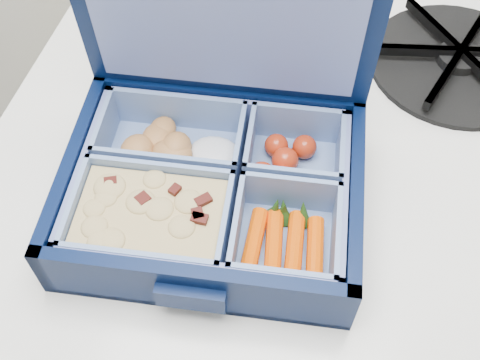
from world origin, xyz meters
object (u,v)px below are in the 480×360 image
(stove, at_px, (290,304))
(fork, at_px, (278,84))
(bento_box, at_px, (213,191))
(burner_grate, at_px, (459,56))

(stove, height_order, fork, fork)
(stove, relative_size, bento_box, 3.76)
(burner_grate, xyz_separation_m, fork, (-0.18, -0.08, -0.01))
(stove, bearing_deg, fork, 151.01)
(bento_box, height_order, burner_grate, bento_box)
(burner_grate, relative_size, fork, 1.17)
(bento_box, distance_m, burner_grate, 0.32)
(stove, relative_size, burner_grate, 5.00)
(stove, bearing_deg, burner_grate, 37.93)
(stove, xyz_separation_m, burner_grate, (0.13, 0.10, 0.49))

